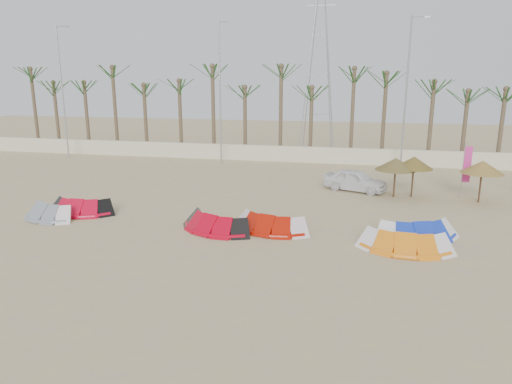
% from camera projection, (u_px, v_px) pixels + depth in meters
% --- Properties ---
extents(ground, '(120.00, 120.00, 0.00)m').
position_uv_depth(ground, '(221.00, 264.00, 16.97)').
color(ground, tan).
rests_on(ground, ground).
extents(boundary_wall, '(60.00, 0.30, 1.30)m').
position_uv_depth(boundary_wall, '(298.00, 154.00, 37.67)').
color(boundary_wall, beige).
rests_on(boundary_wall, ground).
extents(palm_line, '(52.00, 4.00, 7.70)m').
position_uv_depth(palm_line, '(310.00, 82.00, 37.55)').
color(palm_line, brown).
rests_on(palm_line, ground).
extents(lamp_a, '(1.25, 0.14, 11.00)m').
position_uv_depth(lamp_a, '(63.00, 90.00, 38.73)').
color(lamp_a, '#A5A8AD').
rests_on(lamp_a, ground).
extents(lamp_b, '(1.25, 0.14, 11.00)m').
position_uv_depth(lamp_b, '(220.00, 91.00, 35.79)').
color(lamp_b, '#A5A8AD').
rests_on(lamp_b, ground).
extents(lamp_c, '(1.25, 0.14, 11.00)m').
position_uv_depth(lamp_c, '(407.00, 92.00, 32.85)').
color(lamp_c, '#A5A8AD').
rests_on(lamp_c, ground).
extents(pylon, '(3.00, 3.00, 14.00)m').
position_uv_depth(pylon, '(316.00, 151.00, 43.30)').
color(pylon, '#A5A8AD').
rests_on(pylon, ground).
extents(kite_grey, '(3.33, 2.25, 0.90)m').
position_uv_depth(kite_grey, '(51.00, 209.00, 22.54)').
color(kite_grey, gray).
rests_on(kite_grey, ground).
extents(kite_red_left, '(3.50, 1.66, 0.90)m').
position_uv_depth(kite_red_left, '(84.00, 204.00, 23.42)').
color(kite_red_left, red).
rests_on(kite_red_left, ground).
extents(kite_red_mid, '(3.96, 2.66, 0.90)m').
position_uv_depth(kite_red_mid, '(217.00, 220.00, 20.81)').
color(kite_red_mid, '#B80218').
rests_on(kite_red_mid, ground).
extents(kite_red_right, '(3.79, 2.27, 0.90)m').
position_uv_depth(kite_red_right, '(271.00, 220.00, 20.76)').
color(kite_red_right, '#A91204').
rests_on(kite_red_right, ground).
extents(kite_orange, '(3.68, 1.75, 0.90)m').
position_uv_depth(kite_orange, '(404.00, 238.00, 18.42)').
color(kite_orange, orange).
rests_on(kite_orange, ground).
extents(kite_blue, '(3.91, 2.54, 0.90)m').
position_uv_depth(kite_blue, '(417.00, 227.00, 19.82)').
color(kite_blue, '#1736C4').
rests_on(kite_blue, ground).
extents(parasol_left, '(2.34, 2.34, 2.30)m').
position_uv_depth(parasol_left, '(396.00, 164.00, 26.12)').
color(parasol_left, '#4C331E').
rests_on(parasol_left, ground).
extents(parasol_mid, '(2.16, 2.16, 2.39)m').
position_uv_depth(parasol_mid, '(414.00, 163.00, 26.12)').
color(parasol_mid, '#4C331E').
rests_on(parasol_mid, ground).
extents(parasol_right, '(2.27, 2.27, 2.36)m').
position_uv_depth(parasol_right, '(482.00, 167.00, 24.93)').
color(parasol_right, '#4C331E').
rests_on(parasol_right, ground).
extents(flag_pink, '(0.45, 0.04, 3.18)m').
position_uv_depth(flag_pink, '(466.00, 166.00, 25.89)').
color(flag_pink, '#A5A8AD').
rests_on(flag_pink, ground).
extents(car, '(4.13, 2.79, 1.31)m').
position_uv_depth(car, '(355.00, 180.00, 27.91)').
color(car, white).
rests_on(car, ground).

